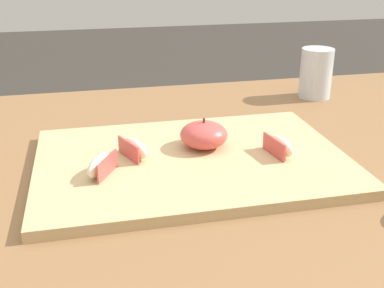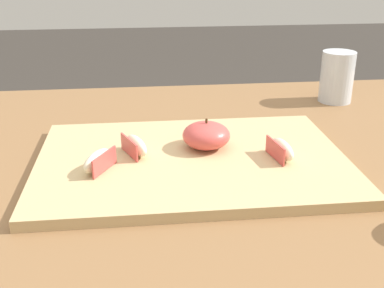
% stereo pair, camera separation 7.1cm
% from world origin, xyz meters
% --- Properties ---
extents(dining_table, '(1.36, 0.77, 0.77)m').
position_xyz_m(dining_table, '(0.00, 0.00, 0.66)').
color(dining_table, brown).
rests_on(dining_table, ground_plane).
extents(cutting_board, '(0.46, 0.32, 0.02)m').
position_xyz_m(cutting_board, '(0.04, -0.05, 0.78)').
color(cutting_board, tan).
rests_on(cutting_board, dining_table).
extents(apple_half_skin_up, '(0.07, 0.07, 0.05)m').
position_xyz_m(apple_half_skin_up, '(0.06, -0.02, 0.81)').
color(apple_half_skin_up, '#D14C47').
rests_on(apple_half_skin_up, cutting_board).
extents(apple_wedge_right, '(0.05, 0.06, 0.03)m').
position_xyz_m(apple_wedge_right, '(-0.10, -0.08, 0.80)').
color(apple_wedge_right, beige).
rests_on(apple_wedge_right, cutting_board).
extents(apple_wedge_middle, '(0.04, 0.07, 0.03)m').
position_xyz_m(apple_wedge_middle, '(-0.05, -0.04, 0.80)').
color(apple_wedge_middle, beige).
rests_on(apple_wedge_middle, cutting_board).
extents(apple_wedge_near_knife, '(0.03, 0.07, 0.03)m').
position_xyz_m(apple_wedge_near_knife, '(0.17, -0.07, 0.80)').
color(apple_wedge_near_knife, beige).
rests_on(apple_wedge_near_knife, cutting_board).
extents(drinking_glass_water, '(0.07, 0.07, 0.10)m').
position_xyz_m(drinking_glass_water, '(0.37, 0.23, 0.82)').
color(drinking_glass_water, silver).
rests_on(drinking_glass_water, dining_table).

